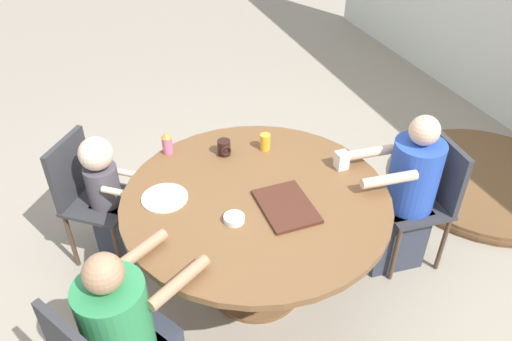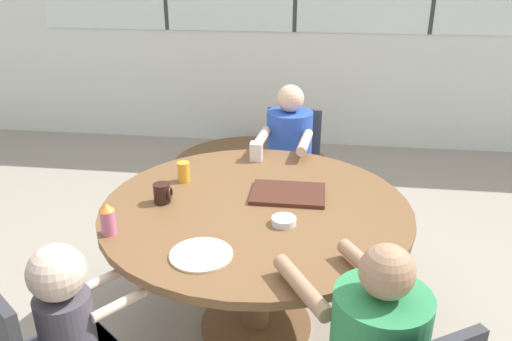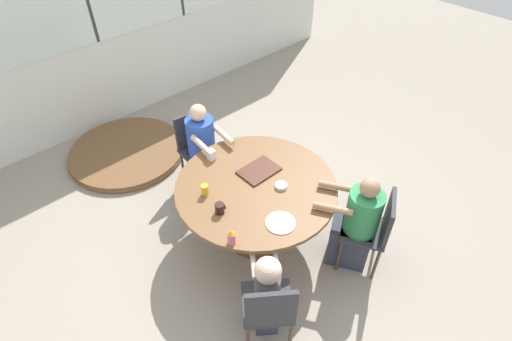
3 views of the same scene
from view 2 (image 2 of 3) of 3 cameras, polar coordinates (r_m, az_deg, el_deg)
The scene contains 13 objects.
ground_plane at distance 2.87m, azimuth 0.00°, elevation -17.31°, with size 16.00×16.00×0.00m, color gray.
wall_back_with_windows at distance 5.17m, azimuth 4.52°, elevation 18.28°, with size 8.40×0.08×2.80m.
dining_table at distance 2.51m, azimuth 0.00°, elevation -6.54°, with size 1.51×1.51×0.75m.
chair_for_woman_green_shirt at distance 3.55m, azimuth 4.08°, elevation 1.20°, with size 0.44×0.44×0.89m.
person_woman_green_shirt at distance 3.41m, azimuth 3.61°, elevation -0.43°, with size 0.36×0.59×1.11m.
food_tray_dark at distance 2.54m, azimuth 3.68°, elevation -2.64°, with size 0.37×0.27×0.02m.
coffee_mug at distance 2.49m, azimuth -10.64°, elevation -2.57°, with size 0.09×0.08×0.10m.
sippy_cup at distance 2.26m, azimuth -16.59°, elevation -5.27°, with size 0.07×0.07×0.15m.
juice_glass at distance 2.70m, azimuth -8.27°, elevation -0.15°, with size 0.07×0.07×0.11m.
milk_carton_small at distance 2.96m, azimuth 0.03°, elevation 2.21°, with size 0.07×0.07×0.11m.
bowl_white_shallow at distance 2.27m, azimuth 3.20°, elevation -5.77°, with size 0.11×0.11×0.03m.
plate_tortillas at distance 2.06m, azimuth -6.29°, elevation -9.53°, with size 0.26×0.26×0.01m.
folded_table_stack at distance 4.69m, azimuth -0.55°, elevation 0.47°, with size 1.47×1.47×0.09m.
Camera 2 is at (0.28, -2.16, 1.87)m, focal length 35.00 mm.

